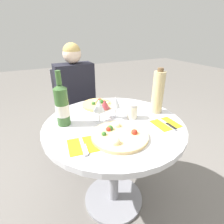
{
  "coord_description": "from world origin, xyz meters",
  "views": [
    {
      "loc": [
        -0.47,
        -0.9,
        1.29
      ],
      "look_at": [
        -0.03,
        -0.04,
        0.83
      ],
      "focal_mm": 28.0,
      "sensor_mm": 36.0,
      "label": 1
    }
  ],
  "objects": [
    {
      "name": "wine_bottle",
      "position": [
        -0.3,
        0.12,
        0.86
      ],
      "size": [
        0.09,
        0.09,
        0.35
      ],
      "color": "#38602D",
      "rests_on": "dining_table"
    },
    {
      "name": "dining_table",
      "position": [
        0.0,
        0.0,
        0.58
      ],
      "size": [
        0.92,
        0.92,
        0.73
      ],
      "color": "gray",
      "rests_on": "ground_plane"
    },
    {
      "name": "pizza_small_far",
      "position": [
        0.01,
        0.31,
        0.74
      ],
      "size": [
        0.24,
        0.24,
        0.05
      ],
      "color": "#DBB26B",
      "rests_on": "dining_table"
    },
    {
      "name": "sugar_shaker",
      "position": [
        0.14,
        0.0,
        0.78
      ],
      "size": [
        0.07,
        0.07,
        0.1
      ],
      "color": "silver",
      "rests_on": "dining_table"
    },
    {
      "name": "wine_glass_front_right",
      "position": [
        0.04,
        0.05,
        0.85
      ],
      "size": [
        0.07,
        0.07,
        0.16
      ],
      "color": "silver",
      "rests_on": "dining_table"
    },
    {
      "name": "ground_plane",
      "position": [
        0.0,
        0.0,
        0.0
      ],
      "size": [
        12.0,
        12.0,
        0.0
      ],
      "primitive_type": "plane",
      "color": "slate",
      "rests_on": "ground"
    },
    {
      "name": "place_setting_right",
      "position": [
        0.29,
        -0.18,
        0.74
      ],
      "size": [
        0.16,
        0.19,
        0.01
      ],
      "color": "gold",
      "rests_on": "dining_table"
    },
    {
      "name": "wine_glass_front_left",
      "position": [
        -0.08,
        0.05,
        0.85
      ],
      "size": [
        0.07,
        0.07,
        0.16
      ],
      "color": "silver",
      "rests_on": "dining_table"
    },
    {
      "name": "wine_glass_center",
      "position": [
        -0.02,
        0.09,
        0.83
      ],
      "size": [
        0.07,
        0.07,
        0.13
      ],
      "color": "silver",
      "rests_on": "dining_table"
    },
    {
      "name": "place_setting_left",
      "position": [
        -0.27,
        -0.16,
        0.74
      ],
      "size": [
        0.17,
        0.19,
        0.01
      ],
      "color": "gold",
      "rests_on": "dining_table"
    },
    {
      "name": "chair_behind_diner",
      "position": [
        -0.04,
        0.84,
        0.46
      ],
      "size": [
        0.39,
        0.39,
        0.93
      ],
      "rotation": [
        0.0,
        0.0,
        3.14
      ],
      "color": "slate",
      "rests_on": "ground_plane"
    },
    {
      "name": "tall_carafe",
      "position": [
        0.36,
        0.01,
        0.89
      ],
      "size": [
        0.08,
        0.08,
        0.32
      ],
      "color": "tan",
      "rests_on": "dining_table"
    },
    {
      "name": "pizza_large",
      "position": [
        -0.05,
        -0.17,
        0.74
      ],
      "size": [
        0.33,
        0.33,
        0.05
      ],
      "color": "#E5C17F",
      "rests_on": "dining_table"
    },
    {
      "name": "seated_diner",
      "position": [
        -0.04,
        0.69,
        0.52
      ],
      "size": [
        0.36,
        0.4,
        1.19
      ],
      "rotation": [
        0.0,
        0.0,
        3.14
      ],
      "color": "black",
      "rests_on": "ground_plane"
    }
  ]
}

